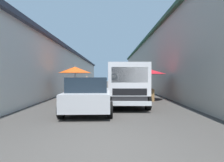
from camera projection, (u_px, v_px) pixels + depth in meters
ground at (110, 93)px, 17.19m from camera, size 90.00×90.00×0.00m
building_left_whitewash at (37, 70)px, 19.38m from camera, size 49.80×7.50×4.21m
building_right_concrete at (184, 63)px, 19.38m from camera, size 49.80×7.50×5.66m
fruit_stall_near_left at (75, 75)px, 12.51m from camera, size 2.15×2.15×2.20m
fruit_stall_far_left at (147, 76)px, 11.95m from camera, size 2.41×2.41×2.08m
fruit_stall_far_right at (129, 73)px, 14.58m from camera, size 2.49×2.49×2.30m
hatchback_car at (89, 94)px, 8.09m from camera, size 3.97×2.04×1.45m
delivery_truck at (127, 86)px, 9.21m from camera, size 4.94×2.02×2.08m
vendor_by_crates at (87, 82)px, 21.29m from camera, size 0.28×0.61×1.53m
parked_scooter at (84, 91)px, 14.00m from camera, size 1.68×0.53×1.14m
plastic_stool at (79, 91)px, 15.06m from camera, size 0.30×0.30×0.43m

